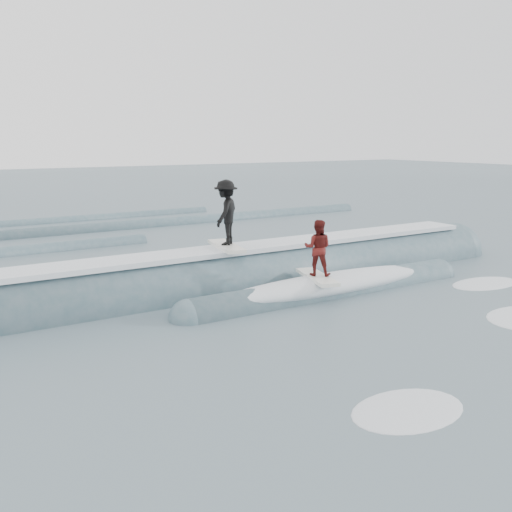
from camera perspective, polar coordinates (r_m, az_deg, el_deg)
ground at (r=13.21m, az=10.08°, el=-7.94°), size 160.00×160.00×0.00m
breaking_wave at (r=17.22m, az=-0.54°, el=-2.96°), size 21.53×3.93×2.30m
surfer_black at (r=16.73m, az=-3.02°, el=4.17°), size 1.38×2.07×2.01m
surfer_red at (r=15.99m, az=6.18°, el=0.44°), size 1.07×2.07×1.67m
far_swells at (r=27.81m, az=-19.43°, el=1.93°), size 36.93×8.65×0.80m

